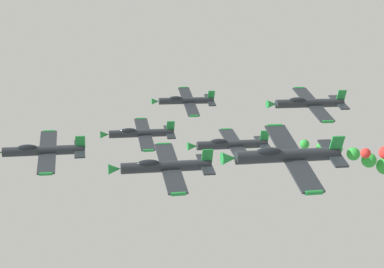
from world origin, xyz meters
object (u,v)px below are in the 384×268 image
object	(u,v)px
airplane_left_outer	(231,144)
airplane_right_outer	(286,155)
airplane_lead	(42,151)
airplane_trailing	(185,101)
airplane_high_slot	(309,103)
airplane_left_inner	(165,166)
airplane_right_inner	(140,133)

from	to	relation	value
airplane_left_outer	airplane_right_outer	world-z (taller)	airplane_right_outer
airplane_lead	airplane_left_outer	distance (m)	22.58
airplane_right_outer	airplane_trailing	distance (m)	42.51
airplane_lead	airplane_trailing	world-z (taller)	airplane_trailing
airplane_trailing	airplane_high_slot	world-z (taller)	airplane_high_slot
airplane_lead	airplane_left_outer	size ratio (longest dim) A/B	1.00
airplane_left_inner	airplane_high_slot	bearing A→B (deg)	-62.17
airplane_lead	airplane_right_inner	world-z (taller)	airplane_lead
airplane_lead	airplane_high_slot	bearing A→B (deg)	-90.08
airplane_high_slot	airplane_left_outer	bearing A→B (deg)	87.19
airplane_left_outer	airplane_left_inner	bearing A→B (deg)	137.57
airplane_left_inner	airplane_left_outer	bearing A→B (deg)	-42.43
airplane_lead	airplane_left_outer	world-z (taller)	airplane_lead
airplane_right_inner	airplane_left_outer	world-z (taller)	airplane_right_inner
airplane_lead	airplane_right_inner	xyz separation A→B (m)	(10.94, -12.46, -0.10)
airplane_trailing	airplane_high_slot	xyz separation A→B (m)	(-21.73, -11.46, 1.43)
airplane_lead	airplane_right_inner	distance (m)	16.58
airplane_right_outer	airplane_trailing	size ratio (longest dim) A/B	1.00
airplane_left_inner	airplane_right_outer	world-z (taller)	airplane_right_outer
airplane_trailing	airplane_high_slot	size ratio (longest dim) A/B	1.00
airplane_lead	airplane_right_outer	size ratio (longest dim) A/B	1.00
airplane_lead	airplane_trailing	size ratio (longest dim) A/B	1.00
airplane_trailing	airplane_left_inner	bearing A→B (deg)	164.95
airplane_left_inner	airplane_right_outer	bearing A→B (deg)	-139.86
airplane_right_outer	airplane_high_slot	bearing A→B (deg)	-29.21
airplane_trailing	airplane_high_slot	distance (m)	24.61
airplane_right_inner	airplane_trailing	distance (m)	14.21
airplane_lead	airplane_right_outer	xyz separation A→B (m)	(-20.83, -20.94, 2.66)
airplane_lead	airplane_high_slot	distance (m)	32.91
airplane_left_inner	airplane_right_inner	distance (m)	21.64
airplane_right_inner	airplane_lead	bearing A→B (deg)	131.30
airplane_lead	airplane_left_inner	bearing A→B (deg)	-130.78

